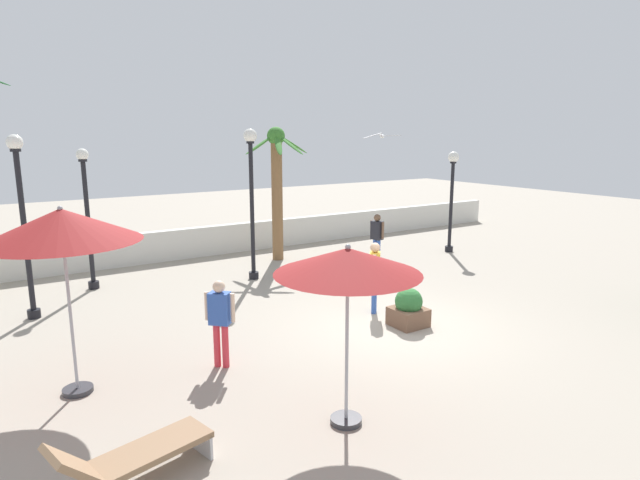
{
  "coord_description": "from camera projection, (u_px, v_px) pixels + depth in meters",
  "views": [
    {
      "loc": [
        -7.25,
        -8.19,
        4.12
      ],
      "look_at": [
        0.0,
        3.06,
        1.4
      ],
      "focal_mm": 29.44,
      "sensor_mm": 36.0,
      "label": 1
    }
  ],
  "objects": [
    {
      "name": "lamp_post_3",
      "position": [
        87.0,
        213.0,
        13.8
      ],
      "size": [
        0.31,
        0.31,
        3.75
      ],
      "color": "black",
      "rests_on": "ground_plane"
    },
    {
      "name": "ground_plane",
      "position": [
        396.0,
        326.0,
        11.42
      ],
      "size": [
        56.0,
        56.0,
        0.0
      ],
      "primitive_type": "plane",
      "color": "#9E9384"
    },
    {
      "name": "boundary_wall",
      "position": [
        233.0,
        238.0,
        18.51
      ],
      "size": [
        25.2,
        0.3,
        1.0
      ],
      "primitive_type": "cube",
      "color": "silver",
      "rests_on": "ground_plane"
    },
    {
      "name": "patio_umbrella_1",
      "position": [
        62.0,
        226.0,
        7.96
      ],
      "size": [
        2.36,
        2.36,
        3.05
      ],
      "color": "#333338",
      "rests_on": "ground_plane"
    },
    {
      "name": "lamp_post_2",
      "position": [
        251.0,
        188.0,
        14.66
      ],
      "size": [
        0.37,
        0.37,
        4.26
      ],
      "color": "black",
      "rests_on": "ground_plane"
    },
    {
      "name": "guest_2",
      "position": [
        220.0,
        315.0,
        9.26
      ],
      "size": [
        0.43,
        0.42,
        1.61
      ],
      "color": "#D8333F",
      "rests_on": "ground_plane"
    },
    {
      "name": "seagull_1",
      "position": [
        382.0,
        136.0,
        18.28
      ],
      "size": [
        1.32,
        0.61,
        0.21
      ],
      "color": "white"
    },
    {
      "name": "planter",
      "position": [
        408.0,
        309.0,
        11.39
      ],
      "size": [
        0.7,
        0.7,
        0.85
      ],
      "color": "brown",
      "rests_on": "ground_plane"
    },
    {
      "name": "lamp_post_1",
      "position": [
        452.0,
        189.0,
        18.23
      ],
      "size": [
        0.38,
        0.38,
        3.52
      ],
      "color": "black",
      "rests_on": "ground_plane"
    },
    {
      "name": "guest_0",
      "position": [
        377.0,
        234.0,
        16.62
      ],
      "size": [
        0.3,
        0.55,
        1.63
      ],
      "color": "#3359B2",
      "rests_on": "ground_plane"
    },
    {
      "name": "lounge_chair_0",
      "position": [
        134.0,
        455.0,
        6.2
      ],
      "size": [
        1.96,
        0.98,
        0.84
      ],
      "color": "#B7B7BC",
      "rests_on": "ground_plane"
    },
    {
      "name": "palm_tree_0",
      "position": [
        277.0,
        178.0,
        16.99
      ],
      "size": [
        2.22,
        2.09,
        4.34
      ],
      "color": "brown",
      "rests_on": "ground_plane"
    },
    {
      "name": "patio_umbrella_2",
      "position": [
        348.0,
        263.0,
        7.14
      ],
      "size": [
        2.05,
        2.05,
        2.65
      ],
      "color": "#333338",
      "rests_on": "ground_plane"
    },
    {
      "name": "lamp_post_0",
      "position": [
        23.0,
        214.0,
        11.47
      ],
      "size": [
        0.34,
        0.34,
        4.11
      ],
      "color": "black",
      "rests_on": "ground_plane"
    },
    {
      "name": "guest_1",
      "position": [
        375.0,
        271.0,
        12.12
      ],
      "size": [
        0.42,
        0.45,
        1.67
      ],
      "color": "#3359B2",
      "rests_on": "ground_plane"
    }
  ]
}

